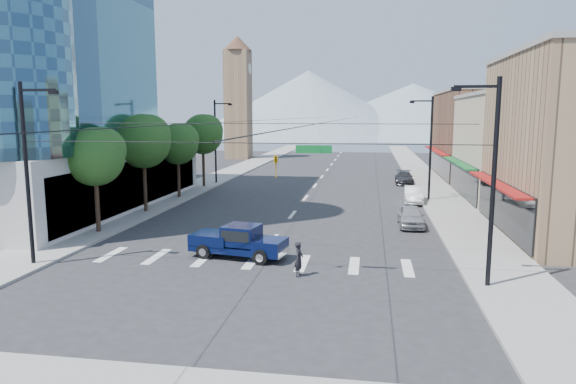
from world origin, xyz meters
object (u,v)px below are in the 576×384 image
parked_car_mid (413,195)px  parked_car_far (404,178)px  pickup_truck (238,241)px  pedestrian (299,259)px  parked_car_near (411,216)px

parked_car_mid → parked_car_far: size_ratio=0.92×
parked_car_far → pickup_truck: bearing=-107.8°
pedestrian → parked_car_near: (5.98, 11.80, -0.12)m
parked_car_near → parked_car_far: (0.92, 21.87, -0.02)m
parked_car_near → parked_car_mid: 9.63m
pedestrian → parked_car_far: 34.37m
pedestrian → parked_car_near: bearing=-19.2°
pedestrian → parked_car_mid: (6.90, 21.38, -0.11)m
pedestrian → parked_car_near: pedestrian is taller
pedestrian → parked_car_near: size_ratio=0.40×
pickup_truck → pedestrian: pickup_truck is taller
parked_car_mid → parked_car_far: 12.29m
pickup_truck → parked_car_far: bearing=81.7°
pickup_truck → parked_car_far: size_ratio=1.15×
pickup_truck → parked_car_mid: 21.47m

